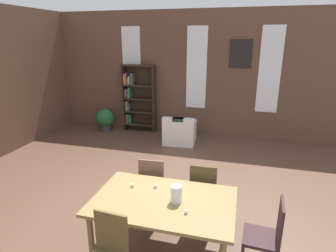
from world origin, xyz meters
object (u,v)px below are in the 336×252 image
object	(u,v)px
dining_chair_head_right	(268,234)
dining_table	(163,205)
armchair_white	(180,132)
vase_on_table	(176,194)
dining_chair_far_right	(203,190)
bookshelf_tall	(137,97)
potted_plant_by_shelf	(105,119)
dining_chair_far_left	(153,183)

from	to	relation	value
dining_chair_head_right	dining_table	bearing A→B (deg)	179.78
dining_chair_head_right	armchair_white	world-z (taller)	dining_chair_head_right
vase_on_table	dining_chair_far_right	distance (m)	0.88
bookshelf_tall	dining_chair_head_right	bearing A→B (deg)	-54.03
dining_chair_head_right	armchair_white	size ratio (longest dim) A/B	1.12
dining_table	dining_chair_far_right	bearing A→B (deg)	63.12
vase_on_table	dining_table	bearing A→B (deg)	180.00
bookshelf_tall	potted_plant_by_shelf	distance (m)	1.17
dining_chair_far_right	potted_plant_by_shelf	distance (m)	4.97
dining_chair_far_left	armchair_white	world-z (taller)	dining_chair_far_left
armchair_white	potted_plant_by_shelf	xyz separation A→B (m)	(-2.38, 0.43, 0.08)
vase_on_table	dining_chair_head_right	xyz separation A→B (m)	(1.08, -0.00, -0.35)
dining_chair_head_right	armchair_white	distance (m)	4.37
bookshelf_tall	potted_plant_by_shelf	xyz separation A→B (m)	(-0.93, -0.29, -0.64)
bookshelf_tall	armchair_white	distance (m)	1.77
vase_on_table	dining_chair_far_right	world-z (taller)	vase_on_table
vase_on_table	dining_chair_far_left	bearing A→B (deg)	125.36
dining_table	armchair_white	distance (m)	3.99
bookshelf_tall	potted_plant_by_shelf	world-z (taller)	bookshelf_tall
bookshelf_tall	armchair_white	world-z (taller)	bookshelf_tall
armchair_white	potted_plant_by_shelf	distance (m)	2.42
vase_on_table	potted_plant_by_shelf	bearing A→B (deg)	126.52
vase_on_table	dining_chair_head_right	distance (m)	1.14
dining_table	vase_on_table	xyz separation A→B (m)	(0.16, 0.00, 0.19)
dining_chair_head_right	dining_chair_far_left	world-z (taller)	same
potted_plant_by_shelf	dining_chair_head_right	bearing A→B (deg)	-45.35
armchair_white	dining_chair_head_right	bearing A→B (deg)	-63.91
dining_chair_head_right	dining_chair_far_right	bearing A→B (deg)	137.54
vase_on_table	potted_plant_by_shelf	xyz separation A→B (m)	(-3.22, 4.35, -0.51)
dining_chair_far_right	bookshelf_tall	distance (m)	4.63
dining_chair_head_right	vase_on_table	bearing A→B (deg)	179.75
potted_plant_by_shelf	armchair_white	bearing A→B (deg)	-10.31
dining_chair_far_right	bookshelf_tall	xyz separation A→B (m)	(-2.52, 3.86, 0.49)
vase_on_table	dining_chair_head_right	world-z (taller)	vase_on_table
dining_chair_far_left	dining_table	bearing A→B (deg)	-63.45
dining_table	dining_chair_far_right	size ratio (longest dim) A/B	1.83
dining_chair_head_right	bookshelf_tall	xyz separation A→B (m)	(-3.37, 4.64, 0.49)
armchair_white	vase_on_table	bearing A→B (deg)	-77.91
dining_chair_head_right	dining_chair_far_left	distance (m)	1.81
dining_table	potted_plant_by_shelf	size ratio (longest dim) A/B	2.62
dining_chair_far_left	armchair_white	size ratio (longest dim) A/B	1.12
vase_on_table	armchair_white	distance (m)	4.05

